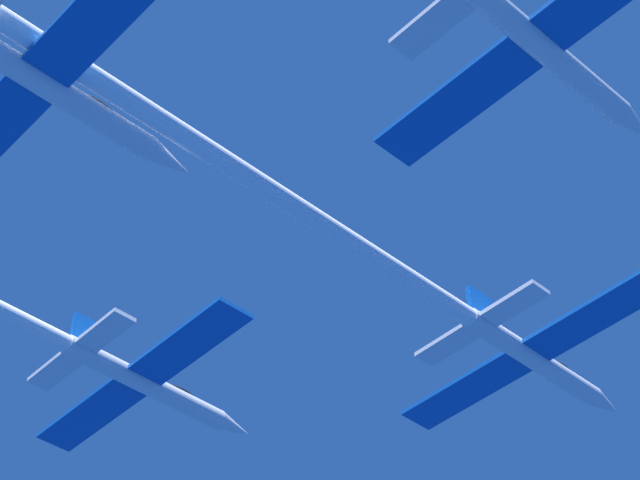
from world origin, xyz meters
The scene contains 1 object.
jet_lead centered at (0.56, -18.20, -0.10)m, with size 15.90×59.17×2.63m.
Camera 1 is at (28.77, -40.72, -36.91)m, focal length 66.82 mm.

